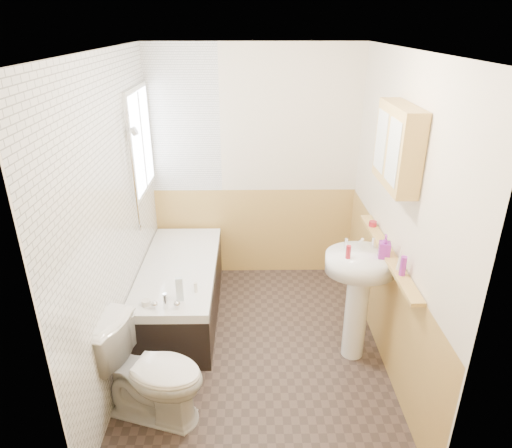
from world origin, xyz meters
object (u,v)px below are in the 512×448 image
object	(u,v)px
sink	(359,285)
medicine_cabinet	(398,146)
bathtub	(181,289)
pine_shelf	(387,253)
toilet	(151,372)

from	to	relation	value
sink	medicine_cabinet	world-z (taller)	medicine_cabinet
bathtub	pine_shelf	size ratio (longest dim) A/B	1.12
medicine_cabinet	pine_shelf	bearing A→B (deg)	6.12
bathtub	medicine_cabinet	xyz separation A→B (m)	(1.74, -0.61, 1.56)
bathtub	toilet	world-z (taller)	toilet
sink	pine_shelf	bearing A→B (deg)	7.36
toilet	sink	size ratio (longest dim) A/B	0.72
bathtub	sink	distance (m)	1.73
toilet	pine_shelf	distance (m)	2.01
toilet	medicine_cabinet	world-z (taller)	medicine_cabinet
bathtub	pine_shelf	distance (m)	2.00
bathtub	pine_shelf	world-z (taller)	pine_shelf
toilet	medicine_cabinet	bearing A→B (deg)	-52.52
toilet	medicine_cabinet	xyz separation A→B (m)	(1.77, 0.65, 1.47)
toilet	medicine_cabinet	size ratio (longest dim) A/B	1.22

